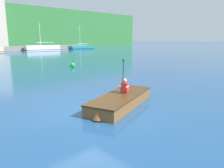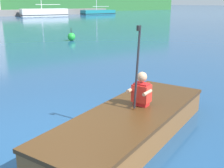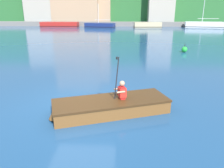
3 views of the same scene
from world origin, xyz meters
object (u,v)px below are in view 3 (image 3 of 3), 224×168
(moored_boat_dock_west_end, at_px, (100,25))
(channel_buoy, at_px, (184,49))
(rowboat_foreground, at_px, (110,105))
(person_paddler, at_px, (122,90))
(moored_boat_dock_west_inner, at_px, (204,25))
(moored_boat_dock_east_inner, at_px, (60,24))
(moored_boat_dock_center_far, at_px, (148,25))

(moored_boat_dock_west_end, xyz_separation_m, channel_buoy, (9.58, -26.60, -0.20))
(channel_buoy, bearing_deg, rowboat_foreground, -114.95)
(rowboat_foreground, distance_m, channel_buoy, 12.23)
(person_paddler, bearing_deg, moored_boat_dock_west_end, 97.27)
(person_paddler, height_order, channel_buoy, person_paddler)
(person_paddler, bearing_deg, channel_buoy, 66.41)
(person_paddler, xyz_separation_m, channel_buoy, (4.78, 10.95, -0.49))
(moored_boat_dock_west_end, height_order, moored_boat_dock_west_inner, moored_boat_dock_west_inner)
(rowboat_foreground, relative_size, channel_buoy, 5.30)
(moored_boat_dock_west_end, distance_m, moored_boat_dock_east_inner, 8.62)
(channel_buoy, bearing_deg, moored_boat_dock_west_inner, 68.82)
(moored_boat_dock_west_inner, height_order, moored_boat_dock_center_far, moored_boat_dock_west_inner)
(rowboat_foreground, distance_m, person_paddler, 0.61)
(moored_boat_dock_west_end, bearing_deg, moored_boat_dock_center_far, -0.66)
(channel_buoy, bearing_deg, moored_boat_dock_east_inner, 122.53)
(moored_boat_dock_west_inner, bearing_deg, person_paddler, -111.87)
(moored_boat_dock_east_inner, bearing_deg, moored_boat_dock_center_far, -5.73)
(moored_boat_dock_west_inner, bearing_deg, channel_buoy, -111.18)
(moored_boat_dock_east_inner, height_order, rowboat_foreground, moored_boat_dock_east_inner)
(moored_boat_dock_west_inner, relative_size, moored_boat_dock_center_far, 1.36)
(rowboat_foreground, bearing_deg, person_paddler, 19.51)
(moored_boat_dock_center_far, bearing_deg, moored_boat_dock_east_inner, 174.27)
(moored_boat_dock_west_end, height_order, channel_buoy, moored_boat_dock_west_end)
(moored_boat_dock_west_end, distance_m, moored_boat_dock_west_inner, 20.29)
(moored_boat_dock_west_end, height_order, moored_boat_dock_east_inner, moored_boat_dock_west_end)
(moored_boat_dock_west_end, relative_size, moored_boat_dock_west_inner, 0.84)
(moored_boat_dock_west_inner, relative_size, rowboat_foreground, 1.92)
(rowboat_foreground, bearing_deg, moored_boat_dock_east_inner, 108.11)
(moored_boat_dock_west_end, bearing_deg, channel_buoy, -70.20)
(rowboat_foreground, bearing_deg, channel_buoy, 65.05)
(channel_buoy, bearing_deg, moored_boat_dock_west_end, 109.80)
(moored_boat_dock_west_inner, distance_m, channel_buoy, 29.59)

